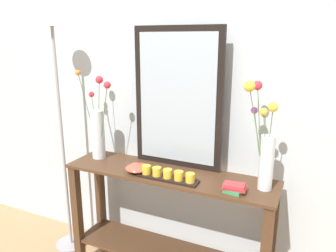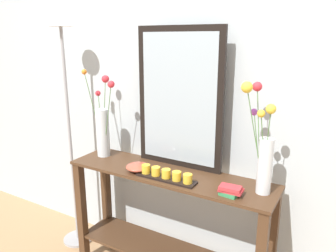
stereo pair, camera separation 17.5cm
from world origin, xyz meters
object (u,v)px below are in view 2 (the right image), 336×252
console_table (168,217)px  candle_tray (166,175)px  tall_vase_left (103,127)px  decorative_bowl (138,167)px  vase_right (263,150)px  book_stack (230,190)px  mirror_leaning (180,99)px  floor_lamp (66,95)px

console_table → candle_tray: candle_tray is taller
candle_tray → tall_vase_left: bearing=166.9°
tall_vase_left → decorative_bowl: size_ratio=4.03×
vase_right → book_stack: (-0.13, -0.12, -0.22)m
console_table → tall_vase_left: (-0.57, 0.05, 0.54)m
mirror_leaning → vase_right: mirror_leaning is taller
mirror_leaning → tall_vase_left: (-0.58, -0.10, -0.24)m
tall_vase_left → mirror_leaning: bearing=9.8°
mirror_leaning → book_stack: bearing=-28.8°
mirror_leaning → book_stack: mirror_leaning is taller
mirror_leaning → candle_tray: size_ratio=2.35×
tall_vase_left → book_stack: (1.03, -0.15, -0.19)m
tall_vase_left → candle_tray: tall_vase_left is taller
console_table → book_stack: 0.58m
mirror_leaning → tall_vase_left: 0.64m
mirror_leaning → book_stack: size_ratio=7.01×
console_table → tall_vase_left: bearing=175.4°
decorative_bowl → vase_right: bearing=7.2°
book_stack → mirror_leaning: bearing=151.2°
decorative_bowl → book_stack: size_ratio=1.19×
console_table → candle_tray: (0.04, -0.10, 0.35)m
floor_lamp → candle_tray: bearing=-7.2°
mirror_leaning → decorative_bowl: size_ratio=5.88×
mirror_leaning → vase_right: 0.63m
decorative_bowl → floor_lamp: (-0.71, 0.10, 0.40)m
mirror_leaning → vase_right: bearing=-12.1°
book_stack → floor_lamp: bearing=174.8°
vase_right → book_stack: size_ratio=4.77×
book_stack → tall_vase_left: bearing=171.8°
decorative_bowl → book_stack: 0.64m
book_stack → console_table: bearing=167.4°
decorative_bowl → tall_vase_left: bearing=162.5°
tall_vase_left → floor_lamp: bearing=-175.4°
candle_tray → book_stack: (0.41, -0.00, 0.00)m
candle_tray → book_stack: bearing=-0.5°
vase_right → candle_tray: bearing=-167.7°
mirror_leaning → decorative_bowl: 0.52m
console_table → mirror_leaning: bearing=88.6°
book_stack → floor_lamp: 1.41m
book_stack → decorative_bowl: bearing=177.8°
mirror_leaning → tall_vase_left: bearing=-170.2°
console_table → candle_tray: bearing=-66.3°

